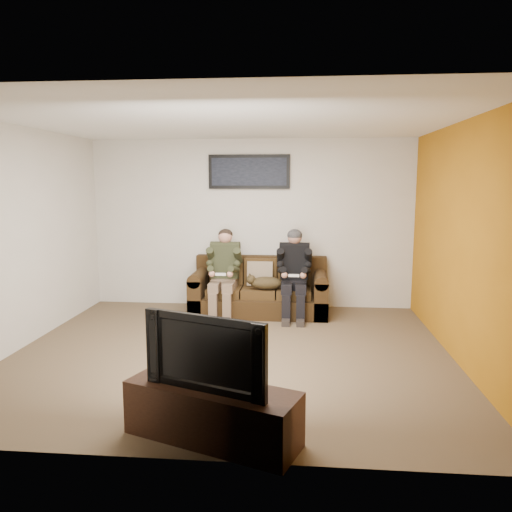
# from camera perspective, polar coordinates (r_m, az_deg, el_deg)

# --- Properties ---
(floor) EXTENTS (5.00, 5.00, 0.00)m
(floor) POSITION_cam_1_polar(r_m,az_deg,el_deg) (5.87, -2.80, -10.95)
(floor) COLOR brown
(floor) RESTS_ON ground
(ceiling) EXTENTS (5.00, 5.00, 0.00)m
(ceiling) POSITION_cam_1_polar(r_m,az_deg,el_deg) (5.57, -3.00, 15.16)
(ceiling) COLOR silver
(ceiling) RESTS_ON ground
(wall_back) EXTENTS (5.00, 0.00, 5.00)m
(wall_back) POSITION_cam_1_polar(r_m,az_deg,el_deg) (7.79, -0.57, 3.71)
(wall_back) COLOR beige
(wall_back) RESTS_ON ground
(wall_front) EXTENTS (5.00, 0.00, 5.00)m
(wall_front) POSITION_cam_1_polar(r_m,az_deg,el_deg) (3.38, -8.26, -2.78)
(wall_front) COLOR beige
(wall_front) RESTS_ON ground
(wall_left) EXTENTS (0.00, 4.50, 4.50)m
(wall_left) POSITION_cam_1_polar(r_m,az_deg,el_deg) (6.42, -25.59, 1.82)
(wall_left) COLOR beige
(wall_left) RESTS_ON ground
(wall_right) EXTENTS (0.00, 4.50, 4.50)m
(wall_right) POSITION_cam_1_polar(r_m,az_deg,el_deg) (5.78, 22.48, 1.35)
(wall_right) COLOR beige
(wall_right) RESTS_ON ground
(accent_wall_right) EXTENTS (0.00, 4.50, 4.50)m
(accent_wall_right) POSITION_cam_1_polar(r_m,az_deg,el_deg) (5.77, 22.39, 1.35)
(accent_wall_right) COLOR #AA6911
(accent_wall_right) RESTS_ON ground
(sofa) EXTENTS (2.00, 0.86, 0.82)m
(sofa) POSITION_cam_1_polar(r_m,az_deg,el_deg) (7.51, 0.43, -4.14)
(sofa) COLOR black
(sofa) RESTS_ON ground
(throw_pillow) EXTENTS (0.38, 0.18, 0.38)m
(throw_pillow) POSITION_cam_1_polar(r_m,az_deg,el_deg) (7.49, 0.46, -2.03)
(throw_pillow) COLOR #847057
(throw_pillow) RESTS_ON sofa
(throw_blanket) EXTENTS (0.41, 0.20, 0.07)m
(throw_blanket) POSITION_cam_1_polar(r_m,az_deg,el_deg) (7.73, -3.88, 0.06)
(throw_blanket) COLOR #C2B38E
(throw_blanket) RESTS_ON sofa
(person_left) EXTENTS (0.51, 0.87, 1.26)m
(person_left) POSITION_cam_1_polar(r_m,az_deg,el_deg) (7.33, -3.68, -1.37)
(person_left) COLOR brown
(person_left) RESTS_ON sofa
(person_right) EXTENTS (0.51, 0.86, 1.26)m
(person_right) POSITION_cam_1_polar(r_m,az_deg,el_deg) (7.24, 4.38, -1.47)
(person_right) COLOR black
(person_right) RESTS_ON sofa
(cat) EXTENTS (0.66, 0.26, 0.24)m
(cat) POSITION_cam_1_polar(r_m,az_deg,el_deg) (7.23, 1.03, -3.08)
(cat) COLOR #46371B
(cat) RESTS_ON sofa
(framed_poster) EXTENTS (1.25, 0.05, 0.52)m
(framed_poster) POSITION_cam_1_polar(r_m,az_deg,el_deg) (7.74, -0.80, 9.61)
(framed_poster) COLOR black
(framed_poster) RESTS_ON wall_back
(tv_stand) EXTENTS (1.42, 0.88, 0.42)m
(tv_stand) POSITION_cam_1_polar(r_m,az_deg,el_deg) (3.99, -5.04, -17.45)
(tv_stand) COLOR #321C10
(tv_stand) RESTS_ON ground
(television) EXTENTS (0.99, 0.48, 0.58)m
(television) POSITION_cam_1_polar(r_m,az_deg,el_deg) (3.80, -5.14, -10.64)
(television) COLOR black
(television) RESTS_ON tv_stand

